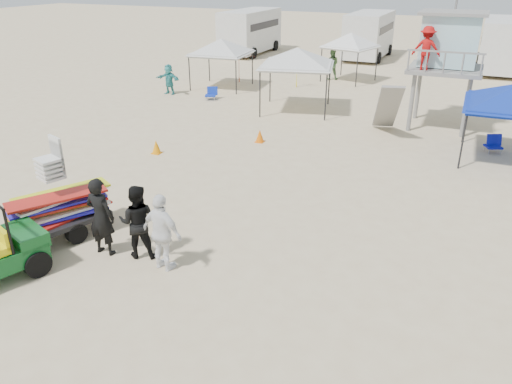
% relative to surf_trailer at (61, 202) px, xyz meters
% --- Properties ---
extents(ground, '(140.00, 140.00, 0.00)m').
position_rel_surf_trailer_xyz_m(ground, '(4.06, -1.22, -0.94)').
color(ground, beige).
rests_on(ground, ground).
extents(surf_trailer, '(1.96, 2.66, 2.29)m').
position_rel_surf_trailer_xyz_m(surf_trailer, '(0.00, 0.00, 0.00)').
color(surf_trailer, black).
rests_on(surf_trailer, ground).
extents(man_left, '(0.72, 0.49, 1.94)m').
position_rel_surf_trailer_xyz_m(man_left, '(1.52, -0.30, 0.03)').
color(man_left, black).
rests_on(man_left, ground).
extents(man_mid, '(1.07, 0.97, 1.80)m').
position_rel_surf_trailer_xyz_m(man_mid, '(2.37, -0.05, -0.04)').
color(man_mid, black).
rests_on(man_mid, ground).
extents(man_right, '(1.14, 0.62, 1.84)m').
position_rel_surf_trailer_xyz_m(man_right, '(3.22, -0.30, -0.02)').
color(man_right, white).
rests_on(man_right, ground).
extents(lifeguard_tower, '(2.87, 2.87, 4.57)m').
position_rel_surf_trailer_xyz_m(lifeguard_tower, '(7.64, 13.91, 2.47)').
color(lifeguard_tower, gray).
rests_on(lifeguard_tower, ground).
extents(canopy_white_a, '(3.75, 3.75, 3.33)m').
position_rel_surf_trailer_xyz_m(canopy_white_a, '(1.24, 13.88, 1.84)').
color(canopy_white_a, black).
rests_on(canopy_white_a, ground).
extents(canopy_white_b, '(3.16, 3.16, 3.09)m').
position_rel_surf_trailer_xyz_m(canopy_white_b, '(-4.30, 16.92, 1.60)').
color(canopy_white_b, black).
rests_on(canopy_white_b, ground).
extents(canopy_white_c, '(3.13, 3.13, 3.20)m').
position_rel_surf_trailer_xyz_m(canopy_white_c, '(1.82, 21.55, 1.72)').
color(canopy_white_c, black).
rests_on(canopy_white_c, ground).
extents(umbrella_a, '(2.57, 2.59, 1.78)m').
position_rel_surf_trailer_xyz_m(umbrella_a, '(-4.01, 18.56, -0.05)').
color(umbrella_a, '#B13012').
rests_on(umbrella_a, ground).
extents(umbrella_b, '(2.69, 2.70, 1.79)m').
position_rel_surf_trailer_xyz_m(umbrella_b, '(-0.39, 18.61, -0.04)').
color(umbrella_b, yellow).
rests_on(umbrella_b, ground).
extents(cone_near, '(0.34, 0.34, 0.50)m').
position_rel_surf_trailer_xyz_m(cone_near, '(-1.37, 6.09, -0.69)').
color(cone_near, orange).
rests_on(cone_near, ground).
extents(cone_far, '(0.34, 0.34, 0.50)m').
position_rel_surf_trailer_xyz_m(cone_far, '(1.58, 8.83, -0.69)').
color(cone_far, orange).
rests_on(cone_far, ground).
extents(beach_chair_a, '(0.70, 0.77, 0.64)m').
position_rel_surf_trailer_xyz_m(beach_chair_a, '(-3.49, 14.17, -0.62)').
color(beach_chair_a, '#0F2CA8').
rests_on(beach_chair_a, ground).
extents(beach_chair_b, '(0.70, 0.77, 0.64)m').
position_rel_surf_trailer_xyz_m(beach_chair_b, '(9.95, 11.36, -0.62)').
color(beach_chair_b, '#0E1699').
rests_on(beach_chair_b, ground).
extents(rv_far_left, '(2.64, 6.80, 3.25)m').
position_rel_surf_trailer_xyz_m(rv_far_left, '(-7.95, 28.77, 0.86)').
color(rv_far_left, silver).
rests_on(rv_far_left, ground).
extents(rv_mid_left, '(2.65, 6.50, 3.25)m').
position_rel_surf_trailer_xyz_m(rv_mid_left, '(1.05, 30.27, 0.86)').
color(rv_mid_left, silver).
rests_on(rv_mid_left, ground).
extents(rv_mid_right, '(2.64, 7.00, 3.25)m').
position_rel_surf_trailer_xyz_m(rv_mid_right, '(10.05, 28.77, 0.86)').
color(rv_mid_right, silver).
rests_on(rv_mid_right, ground).
extents(light_pole_left, '(0.14, 0.14, 8.00)m').
position_rel_surf_trailer_xyz_m(light_pole_left, '(7.06, 25.78, 3.06)').
color(light_pole_left, slate).
rests_on(light_pole_left, ground).
extents(distant_beachgoers, '(8.13, 8.00, 1.79)m').
position_rel_surf_trailer_xyz_m(distant_beachgoers, '(-2.74, 17.86, -0.09)').
color(distant_beachgoers, '#4E7948').
rests_on(distant_beachgoers, ground).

